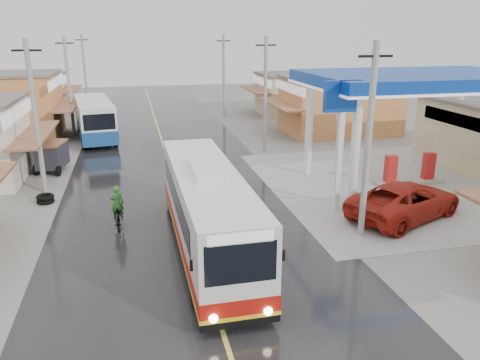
{
  "coord_description": "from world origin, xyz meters",
  "views": [
    {
      "loc": [
        -2.1,
        -16.63,
        8.3
      ],
      "look_at": [
        2.3,
        2.47,
        2.05
      ],
      "focal_mm": 35.0,
      "sensor_mm": 36.0,
      "label": 1
    }
  ],
  "objects_px": {
    "second_bus": "(95,118)",
    "jeepney": "(405,200)",
    "cyclist": "(118,213)",
    "tyre_stack": "(45,199)",
    "coach_bus": "(207,210)",
    "tricycle_near": "(52,155)"
  },
  "relations": [
    {
      "from": "coach_bus",
      "to": "second_bus",
      "type": "height_order",
      "value": "coach_bus"
    },
    {
      "from": "cyclist",
      "to": "second_bus",
      "type": "bearing_deg",
      "value": 95.85
    },
    {
      "from": "second_bus",
      "to": "coach_bus",
      "type": "bearing_deg",
      "value": -83.72
    },
    {
      "from": "coach_bus",
      "to": "second_bus",
      "type": "bearing_deg",
      "value": 103.79
    },
    {
      "from": "coach_bus",
      "to": "tyre_stack",
      "type": "relative_size",
      "value": 13.0
    },
    {
      "from": "tricycle_near",
      "to": "tyre_stack",
      "type": "height_order",
      "value": "tricycle_near"
    },
    {
      "from": "coach_bus",
      "to": "jeepney",
      "type": "bearing_deg",
      "value": 7.72
    },
    {
      "from": "jeepney",
      "to": "tyre_stack",
      "type": "distance_m",
      "value": 17.59
    },
    {
      "from": "cyclist",
      "to": "tricycle_near",
      "type": "relative_size",
      "value": 0.74
    },
    {
      "from": "second_bus",
      "to": "jeepney",
      "type": "height_order",
      "value": "second_bus"
    },
    {
      "from": "second_bus",
      "to": "tyre_stack",
      "type": "bearing_deg",
      "value": -104.18
    },
    {
      "from": "cyclist",
      "to": "tricycle_near",
      "type": "xyz_separation_m",
      "value": [
        -4.1,
        9.74,
        0.41
      ]
    },
    {
      "from": "jeepney",
      "to": "cyclist",
      "type": "distance_m",
      "value": 13.08
    },
    {
      "from": "tricycle_near",
      "to": "second_bus",
      "type": "bearing_deg",
      "value": 87.77
    },
    {
      "from": "tricycle_near",
      "to": "tyre_stack",
      "type": "relative_size",
      "value": 3.03
    },
    {
      "from": "second_bus",
      "to": "jeepney",
      "type": "relative_size",
      "value": 1.59
    },
    {
      "from": "second_bus",
      "to": "tyre_stack",
      "type": "distance_m",
      "value": 14.88
    },
    {
      "from": "second_bus",
      "to": "tyre_stack",
      "type": "xyz_separation_m",
      "value": [
        -1.62,
        -14.72,
        -1.45
      ]
    },
    {
      "from": "jeepney",
      "to": "cyclist",
      "type": "relative_size",
      "value": 3.08
    },
    {
      "from": "coach_bus",
      "to": "second_bus",
      "type": "relative_size",
      "value": 1.18
    },
    {
      "from": "jeepney",
      "to": "tyre_stack",
      "type": "relative_size",
      "value": 6.92
    },
    {
      "from": "cyclist",
      "to": "tyre_stack",
      "type": "bearing_deg",
      "value": 132.67
    }
  ]
}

